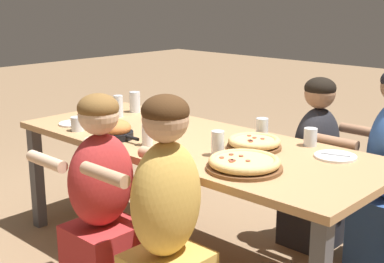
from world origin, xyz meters
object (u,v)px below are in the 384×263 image
Objects in this scene: drinking_glass_b at (118,108)px; diner_near_midright at (166,233)px; drinking_glass_e at (147,136)px; diner_near_center at (102,211)px; empty_plate_b at (335,156)px; cocktail_glass_blue at (77,125)px; pizza_board_second at (244,163)px; drinking_glass_a at (262,129)px; empty_plate_a at (74,124)px; drinking_glass_d at (310,138)px; drinking_glass_f at (135,103)px; pizza_board_main at (254,143)px; skillet_bowl at (116,130)px; diner_far_midright at (316,171)px; drinking_glass_c at (218,144)px.

diner_near_midright reaches higher than drinking_glass_b.
drinking_glass_e is 0.11× the size of diner_near_center.
empty_plate_b is 1.81× the size of drinking_glass_e.
cocktail_glass_blue is 0.10× the size of diner_near_center.
pizza_board_second is 0.59m from drinking_glass_a.
empty_plate_a is 0.96m from diner_near_center.
cocktail_glass_blue reaches higher than drinking_glass_d.
drinking_glass_a is at bearing 26.68° from empty_plate_a.
drinking_glass_e is (-0.66, -0.61, 0.01)m from drinking_glass_d.
diner_near_midright reaches higher than drinking_glass_f.
drinking_glass_d is at bearing 23.79° from empty_plate_a.
pizza_board_main and pizza_board_second have the same top height.
cocktail_glass_blue is (-1.44, -0.59, 0.03)m from empty_plate_b.
drinking_glass_d is (1.34, 0.26, -0.02)m from drinking_glass_b.
drinking_glass_a is at bearing -168.30° from drinking_glass_d.
cocktail_glass_blue is at bearing -74.18° from drinking_glass_b.
drinking_glass_b reaches higher than drinking_glass_a.
drinking_glass_f is (-0.71, 0.53, 0.01)m from drinking_glass_e.
pizza_board_main is 0.98× the size of skillet_bowl.
cocktail_glass_blue is at bearing -75.85° from drinking_glass_f.
diner_far_midright reaches higher than drinking_glass_b.
diner_far_midright reaches higher than drinking_glass_c.
drinking_glass_c is (0.66, 0.15, 0.01)m from skillet_bowl.
diner_near_center is (-0.36, -0.77, -0.27)m from pizza_board_main.
diner_near_center reaches higher than drinking_glass_d.
diner_near_midright reaches higher than drinking_glass_e.
drinking_glass_e is at bearing -137.26° from drinking_glass_d.
diner_near_center is at bearing -140.26° from pizza_board_second.
diner_far_midright is at bearing 36.31° from empty_plate_a.
drinking_glass_b reaches higher than empty_plate_a.
empty_plate_a is (-1.18, -0.35, -0.03)m from pizza_board_main.
pizza_board_main is 2.97× the size of drinking_glass_d.
drinking_glass_d is 0.09× the size of diner_near_center.
drinking_glass_f is (-1.12, 0.40, 0.00)m from drinking_glass_c.
empty_plate_a is 1.22m from drinking_glass_a.
drinking_glass_b is 1.11m from drinking_glass_c.
drinking_glass_b reaches higher than cocktail_glass_blue.
diner_far_midright is at bearing 129.56° from empty_plate_b.
diner_near_midright is (0.20, -0.97, -0.26)m from drinking_glass_a.
drinking_glass_a reaches higher than skillet_bowl.
drinking_glass_c is at bearing -11.87° from drinking_glass_b.
diner_far_midright is (1.22, 0.58, -0.32)m from drinking_glass_b.
drinking_glass_a is 0.11× the size of diner_near_center.
empty_plate_a is 1.51m from drinking_glass_d.
diner_far_midright is (-0.34, 0.41, -0.26)m from empty_plate_b.
drinking_glass_f is at bearing -72.22° from diner_far_midright.
diner_far_midright is at bearing 1.63° from diner_near_midright.
cocktail_glass_blue is at bearing -150.63° from drinking_glass_d.
empty_plate_a is 1.94× the size of drinking_glass_d.
drinking_glass_a is 1.05m from diner_near_center.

